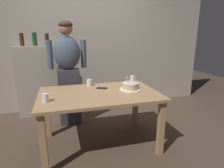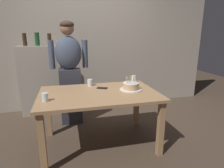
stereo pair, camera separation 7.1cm
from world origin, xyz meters
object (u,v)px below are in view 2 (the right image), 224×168
Objects in this scene: water_glass_near at (45,97)px; water_glass_side at (90,83)px; birthday_cake at (131,86)px; water_glass_far at (134,79)px; person_man_bearded at (70,72)px; cell_phone at (102,88)px.

water_glass_near is 1.00× the size of water_glass_side.
birthday_cake is at bearing 10.60° from water_glass_near.
water_glass_far is at bearing 23.68° from water_glass_near.
person_man_bearded reaches higher than water_glass_near.
person_man_bearded reaches higher than water_glass_side.
birthday_cake reaches higher than cell_phone.
water_glass_far reaches higher than water_glass_side.
water_glass_side is 0.52m from person_man_bearded.
water_glass_side is 0.23m from cell_phone.
birthday_cake is at bearing -115.55° from water_glass_far.
cell_phone is at bearing -50.00° from water_glass_side.
birthday_cake is 0.38m from water_glass_far.
birthday_cake reaches higher than water_glass_far.
water_glass_near is at bearing -169.40° from birthday_cake.
birthday_cake is at bearing 135.26° from person_man_bearded.
water_glass_near is at bearing -136.74° from water_glass_side.
water_glass_far reaches higher than cell_phone.
water_glass_side is at bearing 121.93° from person_man_bearded.
water_glass_near is 0.83× the size of water_glass_far.
water_glass_far is at bearing 155.55° from person_man_bearded.
water_glass_far is at bearing 64.45° from birthday_cake.
water_glass_side is (-0.51, 0.33, 0.00)m from birthday_cake.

